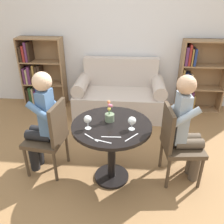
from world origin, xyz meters
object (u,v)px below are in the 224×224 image
Objects in this scene: chair_left at (50,135)px; bookshelf_right at (195,79)px; person_left at (42,121)px; couch at (120,96)px; person_right at (187,128)px; flower_vase at (110,115)px; chair_right at (177,142)px; wine_glass_left at (88,120)px; bookshelf_left at (39,74)px; wine_glass_right at (132,121)px.

bookshelf_right is at bearing 140.10° from chair_left.
couch is at bearing 160.60° from person_left.
bookshelf_right is 1.91m from person_right.
person_left is at bearing -117.08° from couch.
flower_vase is (0.68, -0.01, 0.30)m from chair_left.
chair_right is 6.17× the size of wine_glass_left.
bookshelf_right reaches higher than couch.
bookshelf_left reaches higher than couch.
person_right reaches higher than chair_right.
bookshelf_left is 1.38× the size of chair_left.
chair_right is at bearing -39.95° from bookshelf_left.
flower_vase is at bearing 95.37° from person_left.
bookshelf_left reaches higher than chair_right.
bookshelf_left is 0.99× the size of person_right.
couch is at bearing 18.06° from chair_right.
chair_left is at bearing -114.20° from couch.
person_right is at bearing -105.59° from bookshelf_right.
chair_right reaches higher than wine_glass_left.
person_right reaches higher than chair_left.
chair_left is 6.46× the size of wine_glass_right.
wine_glass_right is at bearing 87.71° from chair_left.
bookshelf_left is 2.38m from flower_vase.
bookshelf_right is at bearing 54.22° from flower_vase.
person_right reaches higher than wine_glass_right.
couch is 1.75m from chair_right.
couch reaches higher than wine_glass_right.
person_right is at bearing -38.61° from bookshelf_left.
chair_right is 3.95× the size of flower_vase.
flower_vase reaches higher than wine_glass_right.
chair_right is 0.72× the size of person_left.
couch is at bearing 163.48° from chair_left.
chair_left is (0.79, -1.84, -0.09)m from bookshelf_left.
bookshelf_left is at bearing 45.39° from person_right.
chair_right is 0.61m from wine_glass_right.
chair_left is 3.95× the size of flower_vase.
bookshelf_left is 2.89m from chair_right.
flower_vase is (-0.83, -0.02, 0.13)m from person_right.
wine_glass_right is 0.61× the size of flower_vase.
couch is 1.79m from person_left.
couch reaches higher than chair_left.
wine_glass_right is at bearing -32.45° from flower_vase.
bookshelf_right is 5.46× the size of flower_vase.
wine_glass_left is 1.05× the size of wine_glass_right.
wine_glass_left is at bearing -97.47° from couch.
chair_right is at bearing -65.94° from couch.
couch is 1.55m from bookshelf_left.
bookshelf_left reaches higher than wine_glass_right.
person_right is 0.63m from wine_glass_right.
person_right is at bearing -63.09° from couch.
bookshelf_right reaches higher than person_left.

